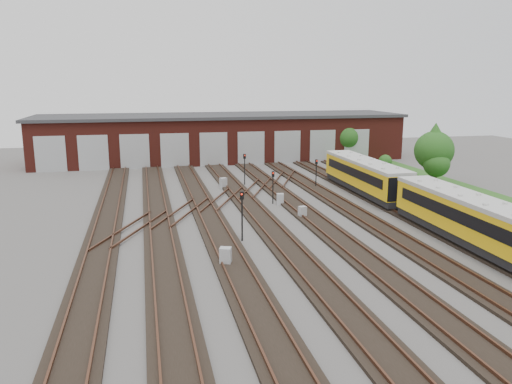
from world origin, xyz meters
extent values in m
plane|color=#484543|center=(0.00, 0.00, 0.00)|extent=(120.00, 120.00, 0.00)
cube|color=black|center=(-14.00, 0.00, 0.09)|extent=(2.40, 70.00, 0.18)
cube|color=#502F20|center=(-14.72, 0.00, 0.26)|extent=(0.10, 70.00, 0.15)
cube|color=#502F20|center=(-13.28, 0.00, 0.26)|extent=(0.10, 70.00, 0.15)
cube|color=black|center=(-10.00, 0.00, 0.09)|extent=(2.40, 70.00, 0.18)
cube|color=#502F20|center=(-10.72, 0.00, 0.26)|extent=(0.10, 70.00, 0.15)
cube|color=#502F20|center=(-9.28, 0.00, 0.26)|extent=(0.10, 70.00, 0.15)
cube|color=black|center=(-6.00, 0.00, 0.09)|extent=(2.40, 70.00, 0.18)
cube|color=#502F20|center=(-6.72, 0.00, 0.26)|extent=(0.10, 70.00, 0.15)
cube|color=#502F20|center=(-5.28, 0.00, 0.26)|extent=(0.10, 70.00, 0.15)
cube|color=black|center=(-2.00, 0.00, 0.09)|extent=(2.40, 70.00, 0.18)
cube|color=#502F20|center=(-2.72, 0.00, 0.26)|extent=(0.10, 70.00, 0.15)
cube|color=#502F20|center=(-1.28, 0.00, 0.26)|extent=(0.10, 70.00, 0.15)
cube|color=black|center=(2.00, 0.00, 0.09)|extent=(2.40, 70.00, 0.18)
cube|color=#502F20|center=(1.28, 0.00, 0.26)|extent=(0.10, 70.00, 0.15)
cube|color=#502F20|center=(2.72, 0.00, 0.26)|extent=(0.10, 70.00, 0.15)
cube|color=black|center=(6.00, 0.00, 0.09)|extent=(2.40, 70.00, 0.18)
cube|color=#502F20|center=(5.28, 0.00, 0.26)|extent=(0.10, 70.00, 0.15)
cube|color=#502F20|center=(6.72, 0.00, 0.26)|extent=(0.10, 70.00, 0.15)
cube|color=black|center=(10.00, 0.00, 0.09)|extent=(2.40, 70.00, 0.18)
cube|color=#502F20|center=(9.28, 0.00, 0.26)|extent=(0.10, 70.00, 0.15)
cube|color=#502F20|center=(10.72, 0.00, 0.26)|extent=(0.10, 70.00, 0.15)
cube|color=black|center=(14.00, 0.00, 0.09)|extent=(2.40, 70.00, 0.18)
cube|color=#502F20|center=(13.28, 0.00, 0.26)|extent=(0.10, 70.00, 0.15)
cube|color=#502F20|center=(14.72, 0.00, 0.26)|extent=(0.10, 70.00, 0.15)
cube|color=#502F20|center=(-8.00, 10.00, 0.26)|extent=(5.40, 9.62, 0.15)
cube|color=#502F20|center=(-4.00, 14.00, 0.26)|extent=(5.40, 9.62, 0.15)
cube|color=#502F20|center=(0.00, 18.00, 0.26)|extent=(5.40, 9.62, 0.15)
cube|color=#502F20|center=(-12.00, 6.00, 0.26)|extent=(5.40, 9.62, 0.15)
cube|color=#502F20|center=(4.00, 22.00, 0.26)|extent=(5.40, 9.62, 0.15)
cube|color=#571C15|center=(0.00, 40.00, 3.00)|extent=(50.00, 12.00, 6.00)
cube|color=#303133|center=(0.00, 40.00, 6.15)|extent=(51.00, 12.50, 0.40)
cube|color=#A1A4A6|center=(-22.00, 33.98, 2.20)|extent=(3.60, 0.12, 4.40)
cube|color=#A1A4A6|center=(-17.00, 33.98, 2.20)|extent=(3.60, 0.12, 4.40)
cube|color=#A1A4A6|center=(-12.00, 33.98, 2.20)|extent=(3.60, 0.12, 4.40)
cube|color=#A1A4A6|center=(-7.00, 33.98, 2.20)|extent=(3.60, 0.12, 4.40)
cube|color=#A1A4A6|center=(-2.00, 33.98, 2.20)|extent=(3.60, 0.12, 4.40)
cube|color=#A1A4A6|center=(3.00, 33.98, 2.20)|extent=(3.60, 0.12, 4.40)
cube|color=#A1A4A6|center=(8.00, 33.98, 2.20)|extent=(3.60, 0.12, 4.40)
cube|color=#A1A4A6|center=(13.00, 33.98, 2.20)|extent=(3.60, 0.12, 4.40)
cube|color=#A1A4A6|center=(18.00, 33.98, 2.20)|extent=(3.60, 0.12, 4.40)
cube|color=#2A4F1A|center=(19.00, 10.00, 0.03)|extent=(8.00, 55.00, 0.05)
cube|color=black|center=(10.00, -2.00, 0.62)|extent=(2.43, 14.72, 0.59)
cube|color=yellow|center=(10.00, -2.00, 2.00)|extent=(2.73, 14.72, 2.15)
cube|color=#B9B9B4|center=(10.00, -2.00, 3.22)|extent=(2.82, 14.72, 0.29)
cube|color=black|center=(8.71, -1.99, 2.24)|extent=(0.22, 12.93, 0.83)
cube|color=black|center=(11.29, -2.02, 2.24)|extent=(0.22, 12.93, 0.83)
cube|color=black|center=(10.00, 14.00, 0.62)|extent=(2.43, 14.72, 0.59)
cube|color=yellow|center=(10.00, 14.00, 2.00)|extent=(2.73, 14.72, 2.15)
cube|color=#B9B9B4|center=(10.00, 14.00, 3.22)|extent=(2.82, 14.72, 0.29)
cube|color=black|center=(8.71, 14.01, 2.24)|extent=(0.22, 12.93, 0.83)
cube|color=black|center=(11.29, 13.98, 2.24)|extent=(0.22, 12.93, 0.83)
cylinder|color=black|center=(-4.56, 2.07, 1.47)|extent=(0.11, 0.11, 2.94)
cube|color=black|center=(-4.56, 2.07, 3.21)|extent=(0.31, 0.24, 0.54)
sphere|color=red|center=(-4.56, 1.97, 3.32)|extent=(0.13, 0.13, 0.13)
cylinder|color=black|center=(0.24, 12.03, 1.24)|extent=(0.10, 0.10, 2.48)
cube|color=black|center=(0.24, 12.03, 2.73)|extent=(0.26, 0.18, 0.49)
sphere|color=red|center=(0.24, 11.93, 2.83)|extent=(0.12, 0.12, 0.12)
cylinder|color=black|center=(-0.51, 21.10, 1.41)|extent=(0.10, 0.10, 2.81)
cube|color=black|center=(-0.51, 21.10, 3.07)|extent=(0.27, 0.19, 0.51)
sphere|color=red|center=(-0.51, 20.99, 3.17)|extent=(0.12, 0.12, 0.12)
cylinder|color=black|center=(6.41, 17.93, 1.24)|extent=(0.10, 0.10, 2.47)
cube|color=black|center=(6.41, 17.93, 2.72)|extent=(0.26, 0.18, 0.49)
sphere|color=red|center=(6.41, 17.83, 2.82)|extent=(0.12, 0.12, 0.12)
cube|color=#A1A4A6|center=(-6.45, -2.37, 0.56)|extent=(0.82, 0.75, 1.11)
cube|color=#A1A4A6|center=(-3.04, 19.76, 0.54)|extent=(0.82, 0.76, 1.09)
cube|color=#A1A4A6|center=(1.35, 6.88, 0.48)|extent=(0.68, 0.61, 0.95)
cube|color=#A1A4A6|center=(0.81, 11.63, 0.50)|extent=(0.68, 0.60, 1.00)
cube|color=#A1A4A6|center=(10.93, 8.77, 0.55)|extent=(0.72, 0.62, 1.10)
cylinder|color=#372918|center=(16.89, 35.00, 0.88)|extent=(0.23, 0.23, 1.77)
sphere|color=#204B15|center=(16.89, 35.00, 3.24)|extent=(3.43, 3.43, 3.43)
cone|color=#204B15|center=(16.89, 35.00, 4.46)|extent=(2.94, 2.94, 2.45)
cylinder|color=#372918|center=(20.31, 18.88, 0.74)|extent=(0.21, 0.21, 1.48)
sphere|color=#204B15|center=(20.31, 18.88, 2.71)|extent=(2.87, 2.87, 2.87)
cone|color=#204B15|center=(20.31, 18.88, 3.73)|extent=(2.46, 2.46, 2.05)
cylinder|color=#372918|center=(18.55, 15.88, 1.04)|extent=(0.22, 0.22, 2.08)
sphere|color=#204B15|center=(18.55, 15.88, 3.80)|extent=(4.04, 4.04, 4.04)
cone|color=#204B15|center=(18.55, 15.88, 5.25)|extent=(3.46, 3.46, 2.88)
cylinder|color=#372918|center=(18.36, 14.95, 0.69)|extent=(0.26, 0.26, 1.38)
sphere|color=#204B15|center=(18.36, 14.95, 2.53)|extent=(2.68, 2.68, 2.68)
cone|color=#204B15|center=(18.36, 14.95, 3.49)|extent=(2.30, 2.30, 1.92)
sphere|color=#204B15|center=(16.24, 12.16, 0.60)|extent=(1.20, 1.20, 1.20)
sphere|color=#204B15|center=(19.98, 29.14, 0.87)|extent=(1.74, 1.74, 1.74)
camera|label=1|loc=(-10.92, -30.25, 10.68)|focal=35.00mm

